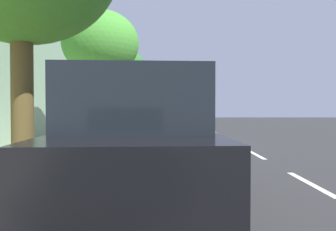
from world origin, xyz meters
The scene contains 14 objects.
ground centered at (0.00, 0.00, 0.00)m, with size 72.68×72.68×0.00m, color #2B2B2B.
sidewalk centered at (3.98, 0.00, 0.08)m, with size 4.31×45.42×0.17m, color tan.
curb_edge centered at (1.74, 0.00, 0.08)m, with size 0.16×45.42×0.17m, color gray.
lane_stripe_centre centered at (-2.52, -0.61, 0.00)m, with size 0.14×44.20×0.01m.
lane_stripe_bike_edge centered at (0.27, 0.00, 0.00)m, with size 0.12×45.42×0.01m, color white.
building_facade centered at (6.38, 0.00, 3.10)m, with size 0.50×45.42×6.19m, color gray.
parked_suv_dark_blue_nearest centered at (0.57, -14.41, 1.03)m, with size 2.15×4.79×1.99m.
parked_sedan_grey_second centered at (0.65, -2.15, 0.75)m, with size 1.87×4.42×1.52m.
parked_suv_black_mid centered at (0.77, 9.58, 1.03)m, with size 2.18×4.81×1.99m.
bicycle_at_curb centered at (1.27, 3.29, 0.39)m, with size 1.33×1.25×0.80m.
cyclist_with_backpack centered at (1.49, 2.82, 0.98)m, with size 0.54×0.55×1.62m.
street_tree_near_cyclist centered at (2.95, -7.28, 4.03)m, with size 2.29×2.29×5.04m.
street_tree_mid_block centered at (2.95, 1.29, 3.99)m, with size 2.99×2.99×5.15m.
fire_hydrant centered at (2.17, -10.53, 0.59)m, with size 0.22×0.22×0.84m.
Camera 1 is at (0.32, 14.43, 1.53)m, focal length 35.76 mm.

